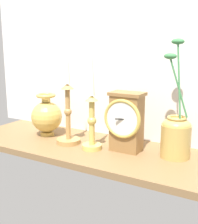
# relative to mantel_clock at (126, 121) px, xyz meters

# --- Properties ---
(ground_plane) EXTENTS (1.00, 0.36, 0.02)m
(ground_plane) POSITION_rel_mantel_clock_xyz_m (-0.18, -0.02, -0.13)
(ground_plane) COLOR brown
(back_wall) EXTENTS (1.20, 0.02, 0.65)m
(back_wall) POSITION_rel_mantel_clock_xyz_m (-0.18, 0.17, 0.21)
(back_wall) COLOR silver
(back_wall) RESTS_ON ground_plane
(mantel_clock) EXTENTS (0.14, 0.10, 0.22)m
(mantel_clock) POSITION_rel_mantel_clock_xyz_m (0.00, 0.00, 0.00)
(mantel_clock) COLOR olive
(mantel_clock) RESTS_ON ground_plane
(candlestick_tall_left) EXTENTS (0.10, 0.10, 0.42)m
(candlestick_tall_left) POSITION_rel_mantel_clock_xyz_m (-0.24, -0.03, 0.03)
(candlestick_tall_left) COLOR #AC8149
(candlestick_tall_left) RESTS_ON ground_plane
(candlestick_tall_center) EXTENTS (0.07, 0.07, 0.40)m
(candlestick_tall_center) POSITION_rel_mantel_clock_xyz_m (-0.12, -0.05, 0.03)
(candlestick_tall_center) COLOR tan
(candlestick_tall_center) RESTS_ON ground_plane
(brass_vase_bulbous) EXTENTS (0.13, 0.13, 0.18)m
(brass_vase_bulbous) POSITION_rel_mantel_clock_xyz_m (-0.38, 0.01, -0.03)
(brass_vase_bulbous) COLOR tan
(brass_vase_bulbous) RESTS_ON ground_plane
(brass_vase_jar) EXTENTS (0.11, 0.10, 0.41)m
(brass_vase_jar) POSITION_rel_mantel_clock_xyz_m (0.18, 0.03, -0.03)
(brass_vase_jar) COLOR tan
(brass_vase_jar) RESTS_ON ground_plane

